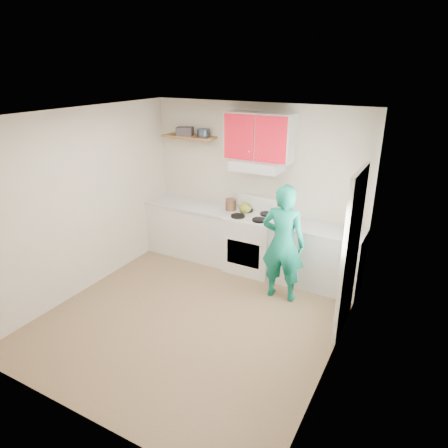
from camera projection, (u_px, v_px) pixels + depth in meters
The scene contains 21 objects.
floor at pixel (194, 315), 5.35m from camera, with size 3.80×3.80×0.00m, color brown.
ceiling at pixel (188, 115), 4.40m from camera, with size 3.60×3.80×0.04m, color white.
back_wall at pixel (256, 186), 6.43m from camera, with size 3.60×0.04×2.60m, color beige.
front_wall at pixel (67, 300), 3.32m from camera, with size 3.60×0.04×2.60m, color beige.
left_wall at pixel (84, 202), 5.67m from camera, with size 0.04×3.80×2.60m, color beige.
right_wall at pixel (341, 256), 4.08m from camera, with size 0.04×3.80×2.60m, color beige.
door at pixel (350, 254), 4.76m from camera, with size 0.05×0.85×2.05m, color white.
door_glass at pixel (352, 220), 4.62m from camera, with size 0.01×0.55×0.95m, color white.
counter_left at pixel (193, 230), 6.96m from camera, with size 1.52×0.60×0.90m, color silver.
counter_right at pixel (316, 256), 5.99m from camera, with size 1.32×0.60×0.90m, color silver.
stove at pixel (252, 243), 6.43m from camera, with size 0.76×0.65×0.92m, color white.
range_hood at pixel (257, 166), 6.06m from camera, with size 0.76×0.44×0.15m, color silver.
upper_cabinets at pixel (259, 137), 5.95m from camera, with size 1.02×0.33×0.70m, color red.
shelf at pixel (189, 137), 6.55m from camera, with size 0.90×0.30×0.04m, color brown.
books at pixel (185, 131), 6.52m from camera, with size 0.26×0.19×0.13m, color #3B343A.
tin at pixel (203, 133), 6.42m from camera, with size 0.20×0.20×0.12m, color #333D4C.
kettle at pixel (245, 208), 6.36m from camera, with size 0.20×0.20×0.17m, color olive.
crock at pixel (231, 205), 6.48m from camera, with size 0.17×0.17×0.20m, color #4A3020.
cutting_board at pixel (307, 228), 5.82m from camera, with size 0.33×0.24×0.02m, color olive.
silicone_mat at pixel (353, 234), 5.64m from camera, with size 0.30×0.25×0.01m, color red.
person at pixel (283, 243), 5.50m from camera, with size 0.61×0.40×1.67m, color #0C715A.
Camera 1 is at (2.51, -3.79, 3.11)m, focal length 32.24 mm.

